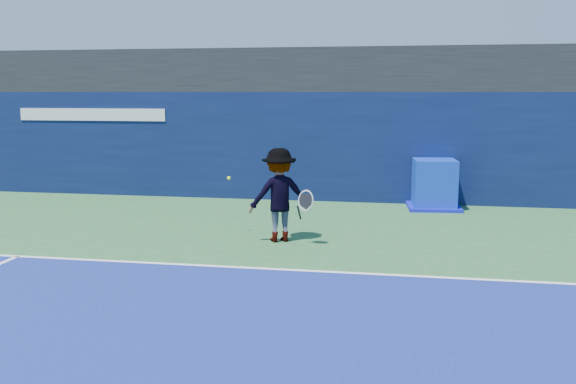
% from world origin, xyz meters
% --- Properties ---
extents(ground, '(80.00, 80.00, 0.00)m').
position_xyz_m(ground, '(0.00, 0.00, 0.00)').
color(ground, '#2D6434').
rests_on(ground, ground).
extents(baseline, '(24.00, 0.10, 0.01)m').
position_xyz_m(baseline, '(0.00, 3.00, 0.01)').
color(baseline, white).
rests_on(baseline, ground).
extents(stadium_band, '(36.00, 3.00, 1.20)m').
position_xyz_m(stadium_band, '(0.00, 11.50, 3.60)').
color(stadium_band, black).
rests_on(stadium_band, back_wall_assembly).
extents(back_wall_assembly, '(36.00, 1.03, 3.00)m').
position_xyz_m(back_wall_assembly, '(-0.00, 10.50, 1.50)').
color(back_wall_assembly, '#0B163C').
rests_on(back_wall_assembly, ground).
extents(equipment_cart, '(1.44, 1.44, 1.28)m').
position_xyz_m(equipment_cart, '(2.76, 9.46, 0.58)').
color(equipment_cart, '#0D2CB6').
rests_on(equipment_cart, ground).
extents(tennis_player, '(1.47, 1.14, 1.89)m').
position_xyz_m(tennis_player, '(-0.50, 5.12, 0.95)').
color(tennis_player, white).
rests_on(tennis_player, ground).
extents(tennis_ball, '(0.08, 0.08, 0.08)m').
position_xyz_m(tennis_ball, '(-1.66, 5.56, 1.21)').
color(tennis_ball, '#D7F31B').
rests_on(tennis_ball, ground).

